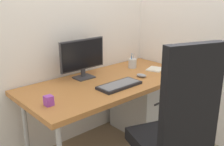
% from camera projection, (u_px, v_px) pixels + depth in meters
% --- Properties ---
extents(wall_back, '(3.20, 0.04, 2.80)m').
position_uv_depth(wall_back, '(81.00, 2.00, 2.54)').
color(wall_back, white).
rests_on(wall_back, ground_plane).
extents(wall_side_right, '(0.04, 2.32, 2.80)m').
position_uv_depth(wall_side_right, '(189.00, 1.00, 2.63)').
color(wall_side_right, white).
rests_on(wall_side_right, ground_plane).
extents(desk, '(1.65, 0.77, 0.71)m').
position_uv_depth(desk, '(110.00, 85.00, 2.47)').
color(desk, '#B27038').
rests_on(desk, ground_plane).
extents(office_chair, '(0.59, 0.63, 1.22)m').
position_uv_depth(office_chair, '(176.00, 128.00, 1.84)').
color(office_chair, black).
rests_on(office_chair, ground_plane).
extents(filing_cabinet, '(0.44, 0.56, 0.58)m').
position_uv_depth(filing_cabinet, '(141.00, 104.00, 2.97)').
color(filing_cabinet, silver).
rests_on(filing_cabinet, ground_plane).
extents(monitor, '(0.48, 0.14, 0.37)m').
position_uv_depth(monitor, '(83.00, 56.00, 2.47)').
color(monitor, '#333338').
rests_on(monitor, desk).
extents(keyboard, '(0.40, 0.18, 0.03)m').
position_uv_depth(keyboard, '(119.00, 85.00, 2.31)').
color(keyboard, black).
rests_on(keyboard, desk).
extents(mouse, '(0.08, 0.11, 0.03)m').
position_uv_depth(mouse, '(141.00, 75.00, 2.55)').
color(mouse, gray).
rests_on(mouse, desk).
extents(pen_holder, '(0.09, 0.09, 0.16)m').
position_uv_depth(pen_holder, '(132.00, 63.00, 2.84)').
color(pen_holder, silver).
rests_on(pen_holder, desk).
extents(notebook, '(0.21, 0.19, 0.01)m').
position_uv_depth(notebook, '(155.00, 69.00, 2.78)').
color(notebook, silver).
rests_on(notebook, desk).
extents(desk_clamp_accessory, '(0.06, 0.06, 0.07)m').
position_uv_depth(desk_clamp_accessory, '(49.00, 101.00, 1.93)').
color(desk_clamp_accessory, purple).
rests_on(desk_clamp_accessory, desk).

